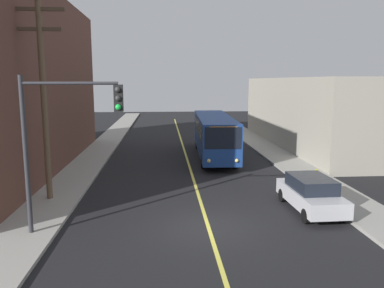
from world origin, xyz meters
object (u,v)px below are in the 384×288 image
object	(u,v)px
parked_car_silver	(311,193)
traffic_signal_left_corner	(66,125)
city_bus	(214,134)
utility_pole_near	(43,91)
fire_hydrant	(316,176)

from	to	relation	value
parked_car_silver	traffic_signal_left_corner	bearing A→B (deg)	-169.02
city_bus	traffic_signal_left_corner	xyz separation A→B (m)	(-7.61, -15.23, 2.49)
city_bus	utility_pole_near	bearing A→B (deg)	-132.01
fire_hydrant	utility_pole_near	bearing A→B (deg)	-173.59
traffic_signal_left_corner	parked_car_silver	bearing A→B (deg)	10.98
city_bus	utility_pole_near	world-z (taller)	utility_pole_near
city_bus	fire_hydrant	size ratio (longest dim) A/B	14.56
fire_hydrant	parked_car_silver	bearing A→B (deg)	-115.42
parked_car_silver	fire_hydrant	bearing A→B (deg)	64.58
city_bus	fire_hydrant	xyz separation A→B (m)	(4.65, -9.15, -1.23)
utility_pole_near	traffic_signal_left_corner	xyz separation A→B (m)	(2.09, -4.47, -1.18)
city_bus	traffic_signal_left_corner	distance (m)	17.21
utility_pole_near	fire_hydrant	xyz separation A→B (m)	(14.35, 1.61, -4.90)
parked_car_silver	traffic_signal_left_corner	distance (m)	11.07
utility_pole_near	traffic_signal_left_corner	size ratio (longest dim) A/B	1.61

